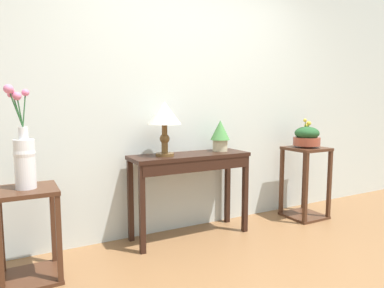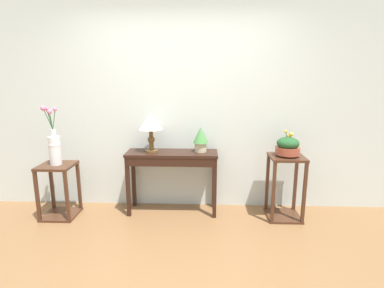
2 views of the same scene
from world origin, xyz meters
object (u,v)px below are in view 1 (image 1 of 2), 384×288
object	(u,v)px
pedestal_stand_right	(305,183)
planter_bowl_wide_right	(307,137)
console_table	(191,168)
table_lamp	(164,116)
pedestal_stand_left	(29,235)
flower_vase_tall_left	(24,155)
potted_plant_on_console	(220,134)

from	to	relation	value
pedestal_stand_right	planter_bowl_wide_right	bearing A→B (deg)	47.52
console_table	pedestal_stand_right	bearing A→B (deg)	-3.68
table_lamp	pedestal_stand_right	distance (m)	1.78
console_table	pedestal_stand_left	bearing A→B (deg)	-173.49
table_lamp	flower_vase_tall_left	distance (m)	1.15
pedestal_stand_right	planter_bowl_wide_right	xyz separation A→B (m)	(0.00, 0.00, 0.50)
console_table	table_lamp	xyz separation A→B (m)	(-0.25, 0.02, 0.48)
pedestal_stand_left	planter_bowl_wide_right	bearing A→B (deg)	1.43
potted_plant_on_console	pedestal_stand_right	distance (m)	1.17
potted_plant_on_console	planter_bowl_wide_right	distance (m)	1.03
pedestal_stand_left	flower_vase_tall_left	world-z (taller)	flower_vase_tall_left
flower_vase_tall_left	potted_plant_on_console	bearing A→B (deg)	6.94
pedestal_stand_left	planter_bowl_wide_right	xyz separation A→B (m)	(2.73, 0.07, 0.56)
pedestal_stand_right	table_lamp	bearing A→B (deg)	176.12
table_lamp	pedestal_stand_right	xyz separation A→B (m)	(1.61, -0.11, -0.74)
flower_vase_tall_left	pedestal_stand_left	bearing A→B (deg)	-9.66
pedestal_stand_left	planter_bowl_wide_right	world-z (taller)	planter_bowl_wide_right
potted_plant_on_console	flower_vase_tall_left	bearing A→B (deg)	-173.06
flower_vase_tall_left	pedestal_stand_right	bearing A→B (deg)	1.42
potted_plant_on_console	pedestal_stand_right	xyz separation A→B (m)	(1.01, -0.14, -0.56)
console_table	flower_vase_tall_left	size ratio (longest dim) A/B	1.58
flower_vase_tall_left	console_table	bearing A→B (deg)	6.48
pedestal_stand_right	planter_bowl_wide_right	world-z (taller)	planter_bowl_wide_right
pedestal_stand_left	console_table	bearing A→B (deg)	6.51
flower_vase_tall_left	planter_bowl_wide_right	distance (m)	2.73
console_table	flower_vase_tall_left	bearing A→B (deg)	-173.52
console_table	potted_plant_on_console	distance (m)	0.46
console_table	pedestal_stand_left	size ratio (longest dim) A/B	1.68
table_lamp	potted_plant_on_console	size ratio (longest dim) A/B	1.58
potted_plant_on_console	pedestal_stand_left	world-z (taller)	potted_plant_on_console
potted_plant_on_console	pedestal_stand_left	distance (m)	1.83
console_table	table_lamp	size ratio (longest dim) A/B	2.33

